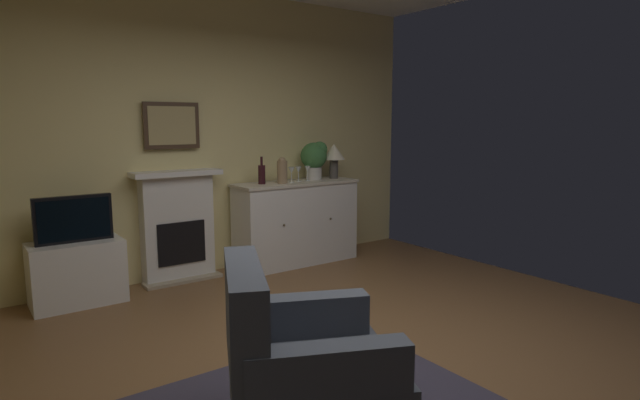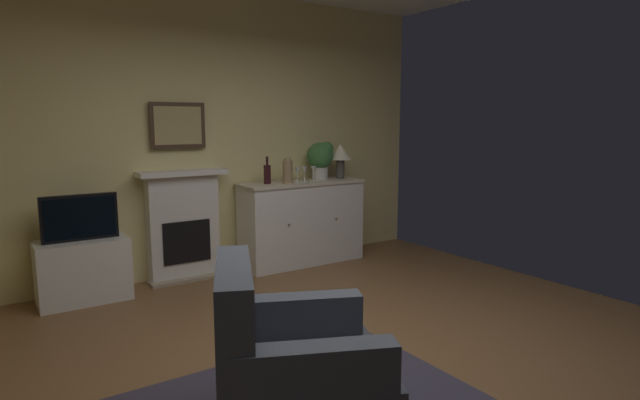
% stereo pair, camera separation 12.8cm
% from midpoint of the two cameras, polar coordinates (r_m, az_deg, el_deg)
% --- Properties ---
extents(ground_plane, '(5.37, 5.35, 0.10)m').
position_cam_midpoint_polar(ground_plane, '(3.57, 4.07, -18.44)').
color(ground_plane, brown).
rests_on(ground_plane, ground).
extents(wall_rear, '(5.37, 0.06, 2.89)m').
position_cam_midpoint_polar(wall_rear, '(5.47, -13.99, 7.06)').
color(wall_rear, '#EAD68C').
rests_on(wall_rear, ground_plane).
extents(fireplace_unit, '(0.87, 0.30, 1.10)m').
position_cam_midpoint_polar(fireplace_unit, '(5.35, -16.09, -2.75)').
color(fireplace_unit, white).
rests_on(fireplace_unit, ground_plane).
extents(framed_picture, '(0.55, 0.04, 0.45)m').
position_cam_midpoint_polar(framed_picture, '(5.29, -16.71, 7.87)').
color(framed_picture, '#473323').
extents(sideboard_cabinet, '(1.41, 0.49, 0.92)m').
position_cam_midpoint_polar(sideboard_cabinet, '(5.77, -3.28, -2.48)').
color(sideboard_cabinet, white).
rests_on(sideboard_cabinet, ground_plane).
extents(table_lamp, '(0.26, 0.26, 0.40)m').
position_cam_midpoint_polar(table_lamp, '(5.97, 0.92, 5.06)').
color(table_lamp, '#4C4742').
rests_on(table_lamp, sideboard_cabinet).
extents(wine_bottle, '(0.08, 0.08, 0.29)m').
position_cam_midpoint_polar(wine_bottle, '(5.49, -7.12, 2.87)').
color(wine_bottle, '#331419').
rests_on(wine_bottle, sideboard_cabinet).
extents(wine_glass_left, '(0.07, 0.07, 0.16)m').
position_cam_midpoint_polar(wine_glass_left, '(5.63, -3.82, 3.21)').
color(wine_glass_left, silver).
rests_on(wine_glass_left, sideboard_cabinet).
extents(wine_glass_center, '(0.07, 0.07, 0.16)m').
position_cam_midpoint_polar(wine_glass_center, '(5.71, -3.04, 3.30)').
color(wine_glass_center, silver).
rests_on(wine_glass_center, sideboard_cabinet).
extents(wine_glass_right, '(0.07, 0.07, 0.16)m').
position_cam_midpoint_polar(wine_glass_right, '(5.76, -2.03, 3.35)').
color(wine_glass_right, silver).
rests_on(wine_glass_right, sideboard_cabinet).
extents(vase_decorative, '(0.11, 0.11, 0.28)m').
position_cam_midpoint_polar(vase_decorative, '(5.53, -4.87, 3.28)').
color(vase_decorative, '#9E7F5B').
rests_on(vase_decorative, sideboard_cabinet).
extents(tv_cabinet, '(0.75, 0.42, 0.55)m').
position_cam_midpoint_polar(tv_cabinet, '(5.02, -25.90, -7.23)').
color(tv_cabinet, white).
rests_on(tv_cabinet, ground_plane).
extents(tv_set, '(0.62, 0.07, 0.40)m').
position_cam_midpoint_polar(tv_set, '(4.89, -26.22, -1.91)').
color(tv_set, black).
rests_on(tv_set, tv_cabinet).
extents(potted_plant_small, '(0.30, 0.30, 0.43)m').
position_cam_midpoint_polar(potted_plant_small, '(5.87, -1.22, 4.77)').
color(potted_plant_small, beige).
rests_on(potted_plant_small, sideboard_cabinet).
extents(armchair, '(1.05, 1.02, 0.92)m').
position_cam_midpoint_polar(armchair, '(2.65, -3.62, -18.18)').
color(armchair, '#474C56').
rests_on(armchair, ground_plane).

